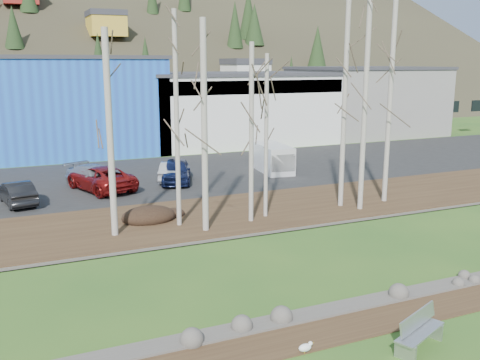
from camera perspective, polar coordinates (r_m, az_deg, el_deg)
name	(u,v)px	position (r m, az deg, el deg)	size (l,w,h in m)	color
dirt_strip	(340,327)	(16.77, 10.64, -15.14)	(80.00, 1.80, 0.03)	#382616
near_bank_rocks	(322,313)	(17.52, 8.75, -13.87)	(80.00, 0.80, 0.50)	#47423D
river	(265,268)	(20.78, 2.63, -9.40)	(80.00, 8.00, 0.90)	black
far_bank_rocks	(224,237)	(24.29, -1.67, -6.11)	(80.00, 0.80, 0.46)	#47423D
far_bank	(201,217)	(27.13, -4.21, -3.98)	(80.00, 7.00, 0.15)	#382616
parking_lot	(149,177)	(36.91, -9.67, 0.27)	(80.00, 14.00, 0.14)	black
building_blue	(38,105)	(49.27, -20.76, 7.46)	(20.40, 12.24, 8.30)	blue
building_white	(232,107)	(53.38, -0.89, 7.77)	(18.36, 12.24, 6.80)	silver
building_grey	(365,100)	(61.35, 13.17, 8.28)	(14.28, 12.24, 7.30)	gray
hillside	(53,0)	(94.97, -19.27, 17.65)	(160.00, 72.00, 35.00)	#2C261B
bench_intact	(419,331)	(16.06, 18.55, -15.01)	(2.02, 1.28, 0.98)	#ABAEB0
seagull	(306,347)	(15.25, 7.00, -17.29)	(0.46, 0.21, 0.33)	gold
dirt_mound	(149,215)	(26.57, -9.72, -3.73)	(2.67, 1.89, 0.52)	black
birch_0	(110,135)	(23.82, -13.71, 4.68)	(0.29, 0.29, 9.02)	beige
birch_1	(177,121)	(24.77, -6.76, 6.25)	(0.22, 0.22, 9.89)	beige
birch_2	(204,128)	(23.87, -3.82, 5.56)	(0.28, 0.28, 9.46)	beige
birch_3	(266,137)	(26.23, 2.81, 4.59)	(0.20, 0.20, 8.01)	beige
birch_4	(251,134)	(25.37, 1.22, 4.90)	(0.23, 0.23, 8.51)	beige
birch_5	(365,102)	(28.15, 13.20, 8.15)	(0.27, 0.27, 11.27)	beige
birch_6	(390,104)	(30.20, 15.68, 7.86)	(0.27, 0.27, 10.82)	beige
birch_7	(345,103)	(28.59, 11.09, 8.03)	(0.26, 0.26, 11.00)	beige
car_1	(17,193)	(31.55, -22.69, -1.26)	(1.37, 3.92, 1.29)	black
car_2	(101,178)	(33.41, -14.63, 0.19)	(2.46, 5.33, 1.48)	maroon
car_3	(96,178)	(33.71, -15.09, 0.24)	(2.02, 4.98, 1.45)	#969A9E
car_4	(176,171)	(34.69, -6.81, 0.98)	(1.78, 4.42, 1.51)	#17204A
car_5	(172,171)	(35.32, -7.24, 0.97)	(1.34, 3.86, 1.27)	#B8B7BA
van_white	(273,158)	(37.92, 3.57, 2.32)	(2.32, 4.53, 1.90)	white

